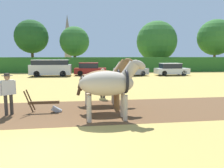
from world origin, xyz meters
TOP-DOWN VIEW (x-y plane):
  - ground_plane at (0.00, 0.00)m, footprint 240.00×240.00m
  - plowed_furrow_strip at (-2.16, 4.26)m, footprint 28.58×5.92m
  - hedgerow at (0.00, 27.35)m, footprint 59.52×1.35m
  - tree_center_left at (-8.17, 31.22)m, footprint 5.31×5.31m
  - tree_center at (-1.42, 31.86)m, footprint 4.91×4.91m
  - tree_center_right at (12.86, 32.88)m, footprint 7.08×7.08m
  - tree_right at (22.95, 31.61)m, footprint 6.18×6.18m
  - church_spire at (-5.86, 61.48)m, footprint 2.21×2.21m
  - draft_horse_lead_left at (2.27, 3.06)m, footprint 2.81×1.14m
  - draft_horse_lead_right at (2.20, 4.49)m, footprint 2.69×1.10m
  - draft_horse_trail_left at (2.13, 5.92)m, footprint 2.88×1.02m
  - plow at (-0.44, 4.35)m, footprint 1.61×0.48m
  - farmer_at_plow at (-1.98, 4.06)m, footprint 0.54×0.50m
  - farmer_beside_team at (2.20, 7.58)m, footprint 0.49×0.54m
  - parked_van at (-3.48, 21.60)m, footprint 4.91×2.08m
  - parked_car_left at (1.22, 22.29)m, footprint 4.01×1.84m
  - parked_car_center_left at (6.24, 21.43)m, footprint 4.34×2.39m
  - parked_car_center at (11.47, 21.39)m, footprint 4.26×1.98m

SIDE VIEW (x-z plane):
  - ground_plane at x=0.00m, z-range 0.00..0.00m
  - plowed_furrow_strip at x=-2.16m, z-range 0.00..0.01m
  - plow at x=-0.44m, z-range -0.25..0.88m
  - parked_car_center at x=11.47m, z-range -0.03..1.51m
  - parked_car_center_left at x=6.24m, z-range -0.04..1.56m
  - parked_car_left at x=1.22m, z-range -0.03..1.56m
  - parked_van at x=-3.48m, z-range 0.03..2.02m
  - farmer_beside_team at x=2.20m, z-range 0.15..1.91m
  - farmer_at_plow at x=-1.98m, z-range 0.17..1.97m
  - hedgerow at x=0.00m, z-range 0.00..2.22m
  - draft_horse_trail_left at x=2.13m, z-range 0.11..2.45m
  - draft_horse_lead_right at x=2.20m, z-range 0.16..2.65m
  - draft_horse_lead_left at x=2.27m, z-range 0.22..2.67m
  - tree_center at x=-1.42m, z-range 1.15..8.39m
  - tree_center_right at x=12.86m, z-range 0.70..9.18m
  - tree_center_left at x=-8.17m, z-range 1.39..9.52m
  - tree_right at x=22.95m, z-range 1.24..9.92m
  - church_spire at x=-5.86m, z-range 0.33..14.69m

